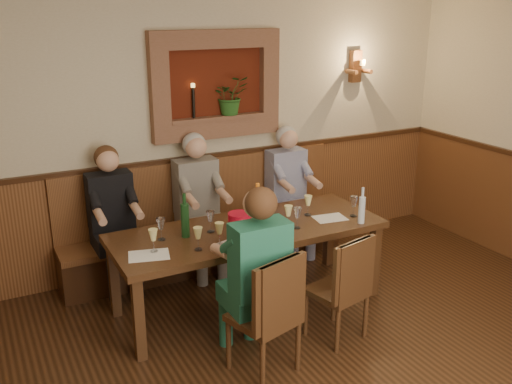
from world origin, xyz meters
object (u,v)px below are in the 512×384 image
at_px(water_bottle, 362,209).
at_px(person_bench_right, 290,202).
at_px(chair_near_right, 338,308).
at_px(wine_bottle_green_b, 185,219).
at_px(bench, 208,236).
at_px(chair_near_left, 265,337).
at_px(dining_table, 249,236).
at_px(person_bench_mid, 200,217).
at_px(spittoon_bucket, 240,226).
at_px(wine_bottle_green_a, 258,212).
at_px(person_bench_left, 115,233).
at_px(person_chair_front, 254,291).

bearing_deg(water_bottle, person_bench_right, 91.21).
distance_m(chair_near_right, wine_bottle_green_b, 1.45).
bearing_deg(person_bench_right, bench, 173.49).
xyz_separation_m(chair_near_left, person_bench_right, (1.26, 1.78, 0.30)).
relative_size(chair_near_left, wine_bottle_green_b, 2.53).
distance_m(dining_table, wine_bottle_green_b, 0.61).
bearing_deg(person_bench_mid, wine_bottle_green_b, -119.67).
xyz_separation_m(spittoon_bucket, wine_bottle_green_a, (0.20, 0.06, 0.07)).
height_order(person_bench_left, person_chair_front, person_chair_front).
height_order(person_bench_mid, person_chair_front, person_bench_mid).
relative_size(chair_near_left, person_chair_front, 0.68).
distance_m(bench, person_bench_mid, 0.31).
relative_size(bench, person_chair_front, 2.11).
distance_m(dining_table, person_bench_left, 1.29).
xyz_separation_m(person_bench_right, water_bottle, (0.03, -1.20, 0.30)).
xyz_separation_m(bench, chair_near_right, (0.40, -1.75, -0.06)).
relative_size(person_bench_right, wine_bottle_green_a, 3.22).
height_order(dining_table, spittoon_bucket, spittoon_bucket).
bearing_deg(spittoon_bucket, dining_table, 45.09).
xyz_separation_m(person_chair_front, water_bottle, (1.29, 0.42, 0.29)).
relative_size(chair_near_left, person_bench_mid, 0.67).
bearing_deg(wine_bottle_green_a, person_chair_front, -119.48).
bearing_deg(person_chair_front, spittoon_bucket, 73.80).
xyz_separation_m(dining_table, person_bench_right, (0.92, 0.84, -0.10)).
xyz_separation_m(person_bench_left, wine_bottle_green_a, (1.00, -0.95, 0.36)).
bearing_deg(dining_table, spittoon_bucket, -134.91).
bearing_deg(chair_near_right, spittoon_bucket, 118.22).
xyz_separation_m(dining_table, wine_bottle_green_b, (-0.56, 0.07, 0.23)).
height_order(spittoon_bucket, wine_bottle_green_b, wine_bottle_green_b).
height_order(person_bench_mid, person_bench_right, person_bench_mid).
xyz_separation_m(person_bench_left, person_bench_right, (1.89, -0.00, 0.00)).
bearing_deg(bench, spittoon_bucket, -98.61).
xyz_separation_m(bench, person_bench_mid, (-0.12, -0.11, 0.26)).
relative_size(person_bench_mid, person_bench_right, 1.02).
bearing_deg(person_bench_left, water_bottle, -31.98).
xyz_separation_m(person_bench_right, spittoon_bucket, (-1.09, -1.01, 0.28)).
distance_m(person_chair_front, wine_bottle_green_a, 0.84).
distance_m(person_bench_mid, wine_bottle_green_b, 0.94).
bearing_deg(wine_bottle_green_b, chair_near_left, -77.74).
bearing_deg(person_bench_right, wine_bottle_green_b, -152.42).
xyz_separation_m(dining_table, person_bench_left, (-0.97, 0.84, -0.10)).
xyz_separation_m(chair_near_left, chair_near_right, (0.74, 0.13, -0.02)).
height_order(spittoon_bucket, water_bottle, water_bottle).
xyz_separation_m(dining_table, chair_near_right, (0.40, -0.81, -0.41)).
height_order(person_chair_front, wine_bottle_green_b, person_chair_front).
relative_size(chair_near_left, person_bench_left, 0.69).
xyz_separation_m(chair_near_left, person_bench_mid, (0.22, 1.78, 0.31)).
height_order(chair_near_left, chair_near_right, chair_near_left).
height_order(chair_near_right, spittoon_bucket, spittoon_bucket).
distance_m(person_bench_right, wine_bottle_green_b, 1.70).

